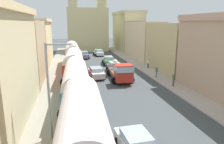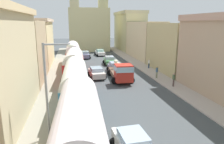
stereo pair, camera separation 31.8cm
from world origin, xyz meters
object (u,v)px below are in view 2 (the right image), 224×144
Objects in this scene: parked_bus_3 at (73,54)px; car_0 at (115,67)px; parked_bus_1 at (76,82)px; pedestrian_4 at (149,63)px; parked_bus_2 at (74,64)px; streetlamp_near at (50,84)px; car_2 at (100,52)px; car_5 at (85,55)px; cargo_truck_0 at (121,71)px; pedestrian_1 at (157,72)px; car_4 at (96,73)px; car_1 at (109,60)px; car_3 at (133,144)px; parked_bus_0 at (79,128)px; pedestrian_0 at (174,79)px.

parked_bus_3 is 2.53× the size of car_0.
parked_bus_1 is 18.68m from pedestrian_4.
streetlamp_near is at bearing -96.26° from parked_bus_2.
parked_bus_1 is 31.01m from car_2.
streetlamp_near reaches higher than car_5.
cargo_truck_0 is at bearing -60.19° from parked_bus_3.
cargo_truck_0 reaches higher than pedestrian_1.
car_5 is at bearing 81.78° from parked_bus_2.
parked_bus_2 reaches higher than car_2.
parked_bus_1 is at bearing -107.41° from car_4.
car_2 is at bearing 89.46° from cargo_truck_0.
parked_bus_3 is 13.94m from car_2.
car_1 is 26.51m from streetlamp_near.
car_0 is 0.90× the size of car_2.
car_3 is at bearing -98.71° from car_0.
parked_bus_0 reaches higher than car_0.
pedestrian_4 is (12.40, 13.92, -1.21)m from parked_bus_1.
parked_bus_0 is 4.89× the size of pedestrian_0.
car_5 reaches higher than car_0.
parked_bus_2 is 18.06m from car_5.
car_1 is (6.58, 1.14, -1.59)m from parked_bus_3.
car_0 is at bearing -74.84° from car_5.
parked_bus_0 is at bearing -90.00° from parked_bus_3.
parked_bus_3 is 15.39m from pedestrian_1.
parked_bus_2 is at bearing 90.00° from parked_bus_0.
pedestrian_0 reaches higher than car_2.
car_3 is 14.71m from pedestrian_0.
pedestrian_1 is (5.04, 0.04, -0.24)m from cargo_truck_0.
car_4 is at bearing -69.68° from parked_bus_3.
car_2 is (-0.04, 17.39, -0.04)m from car_0.
car_5 is at bearing -136.66° from car_2.
car_4 is 2.39× the size of pedestrian_0.
parked_bus_2 reaches higher than car_1.
cargo_truck_0 reaches higher than pedestrian_0.
car_1 is at bearing 71.02° from parked_bus_1.
car_2 is (6.29, 39.33, -1.52)m from parked_bus_0.
streetlamp_near is at bearing -125.34° from pedestrian_4.
car_4 is (0.02, 18.34, 0.02)m from car_3.
parked_bus_1 is at bearing -108.98° from car_1.
pedestrian_0 reaches higher than pedestrian_4.
parked_bus_2 is at bearing -148.11° from car_0.
car_5 is at bearing 113.78° from pedestrian_1.
parked_bus_2 is at bearing 165.17° from cargo_truck_0.
car_4 is 2.49× the size of pedestrian_4.
car_2 is (6.29, 30.33, -1.46)m from parked_bus_1.
car_3 is at bearing -83.49° from parked_bus_3.
car_2 is at bearing 73.56° from parked_bus_2.
car_3 is 17.96m from pedestrian_1.
parked_bus_1 reaches higher than cargo_truck_0.
car_2 is (6.29, 21.33, -1.49)m from parked_bus_2.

